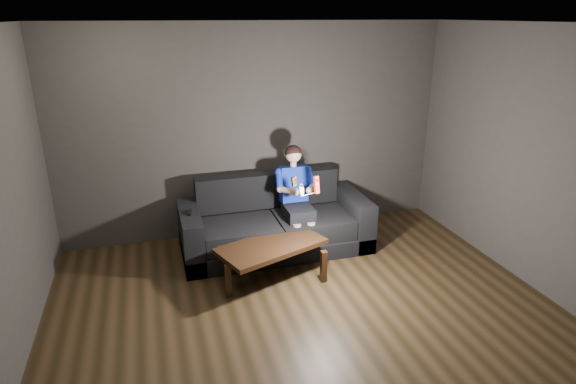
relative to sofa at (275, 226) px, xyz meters
name	(u,v)px	position (x,y,z in m)	size (l,w,h in m)	color
floor	(320,338)	(-0.07, -1.87, -0.29)	(5.00, 5.00, 0.00)	black
back_wall	(256,132)	(-0.07, 0.63, 1.06)	(5.00, 0.04, 2.70)	#373430
right_wall	(570,173)	(2.43, -1.87, 1.06)	(0.04, 5.00, 2.70)	#373430
ceiling	(329,24)	(-0.07, -1.87, 2.41)	(5.00, 5.00, 0.02)	silver
sofa	(275,226)	(0.00, 0.00, 0.00)	(2.29, 0.99, 0.88)	black
child	(296,190)	(0.26, -0.06, 0.47)	(0.49, 0.60, 1.21)	black
wii_remote_red	(317,185)	(0.35, -0.52, 0.69)	(0.06, 0.08, 0.20)	red
nunchuk_white	(302,190)	(0.18, -0.52, 0.65)	(0.07, 0.09, 0.15)	white
wii_remote_black	(189,212)	(-1.03, -0.08, 0.35)	(0.06, 0.15, 0.03)	black
coffee_table	(271,248)	(-0.23, -0.71, 0.08)	(1.29, 0.95, 0.42)	black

